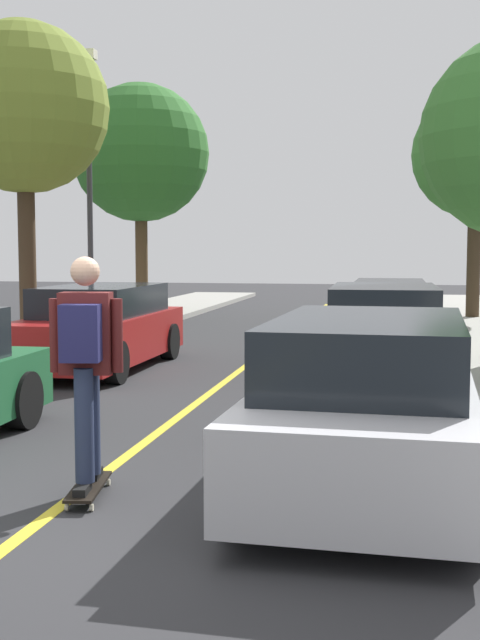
% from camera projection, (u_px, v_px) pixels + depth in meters
% --- Properties ---
extents(ground, '(80.00, 80.00, 0.00)m').
position_uv_depth(ground, '(52.00, 513.00, 6.22)').
color(ground, '#2D2D30').
extents(center_line, '(0.12, 39.20, 0.01)m').
position_uv_depth(center_line, '(187.00, 410.00, 10.13)').
color(center_line, gold).
rests_on(center_line, ground).
extents(parked_car_left_near, '(1.82, 4.22, 1.37)m').
position_uv_depth(parked_car_left_near, '(100.00, 328.00, 13.61)').
color(parked_car_left_near, maroon).
rests_on(parked_car_left_near, ground).
extents(parked_car_right_nearest, '(1.93, 4.36, 1.42)m').
position_uv_depth(parked_car_right_nearest, '(369.00, 402.00, 6.95)').
color(parked_car_right_nearest, '#B7B7BC').
rests_on(parked_car_right_nearest, ground).
extents(parked_car_right_near, '(1.94, 4.13, 1.42)m').
position_uv_depth(parked_car_right_near, '(384.00, 333.00, 12.62)').
color(parked_car_right_near, white).
rests_on(parked_car_right_near, ground).
extents(parked_car_right_far, '(1.85, 4.31, 1.26)m').
position_uv_depth(parked_car_right_far, '(390.00, 307.00, 18.97)').
color(parked_car_right_far, '#1E5B33').
rests_on(parked_car_right_far, ground).
extents(street_tree_left_nearest, '(3.21, 3.21, 6.09)m').
position_uv_depth(street_tree_left_nearest, '(24.00, 109.00, 15.53)').
color(street_tree_left_nearest, '#3D2D1E').
rests_on(street_tree_left_nearest, sidewalk_left).
extents(street_tree_left_near, '(3.74, 3.74, 6.30)m').
position_uv_depth(street_tree_left_near, '(141.00, 154.00, 22.46)').
color(street_tree_left_near, '#4C3823').
rests_on(street_tree_left_near, sidewalk_left).
extents(street_tree_right_near, '(3.39, 3.39, 6.03)m').
position_uv_depth(street_tree_right_near, '(476.00, 155.00, 21.95)').
color(street_tree_right_near, '#3D2D1E').
rests_on(street_tree_right_near, sidewalk_right).
extents(streetlamp, '(0.36, 0.24, 6.04)m').
position_uv_depth(streetlamp, '(89.00, 174.00, 17.73)').
color(streetlamp, '#38383D').
rests_on(streetlamp, sidewalk_left).
extents(skateboard, '(0.35, 0.86, 0.10)m').
position_uv_depth(skateboard, '(89.00, 487.00, 6.60)').
color(skateboard, black).
rests_on(skateboard, ground).
extents(skateboarder, '(0.59, 0.71, 1.82)m').
position_uv_depth(skateboarder, '(86.00, 356.00, 6.48)').
color(skateboarder, black).
rests_on(skateboarder, skateboard).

